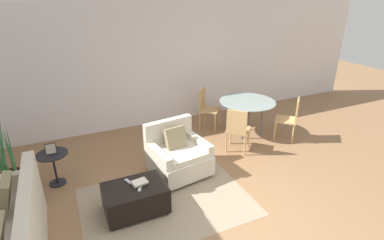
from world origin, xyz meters
name	(u,v)px	position (x,y,z in m)	size (l,w,h in m)	color
ground_plane	(234,228)	(0.00, 0.00, 0.00)	(20.00, 20.00, 0.00)	#936B47
wall_back	(146,66)	(0.00, 3.80, 1.38)	(12.00, 0.06, 2.75)	white
area_rug	(167,201)	(-0.63, 0.88, 0.00)	(2.44, 1.77, 0.01)	gray
armchair	(178,155)	(-0.18, 1.54, 0.34)	(1.00, 0.96, 0.88)	beige
ottoman	(135,198)	(-1.09, 0.87, 0.23)	(0.86, 0.59, 0.41)	black
book_stack	(140,182)	(-1.01, 0.90, 0.44)	(0.23, 0.19, 0.05)	beige
tv_remote_primary	(128,181)	(-1.14, 1.02, 0.42)	(0.09, 0.15, 0.01)	#B7B7BC
tv_remote_secondary	(140,188)	(-1.03, 0.80, 0.42)	(0.10, 0.15, 0.01)	#B7B7BC
potted_plant	(12,178)	(-2.70, 2.08, 0.27)	(0.44, 0.44, 1.30)	brown
side_table	(54,163)	(-2.09, 2.06, 0.40)	(0.48, 0.48, 0.56)	black
picture_frame	(51,149)	(-2.09, 2.06, 0.64)	(0.17, 0.07, 0.18)	black
dining_table	(247,104)	(1.78, 2.39, 0.67)	(1.19, 1.19, 0.74)	#8C9E99
dining_chair_near_left	(237,127)	(1.13, 1.75, 0.52)	(0.59, 0.59, 0.90)	tan
dining_chair_near_right	(291,117)	(2.43, 1.75, 0.52)	(0.59, 0.59, 0.90)	tan
dining_chair_far_left	(206,106)	(1.13, 3.04, 0.52)	(0.59, 0.59, 0.90)	tan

